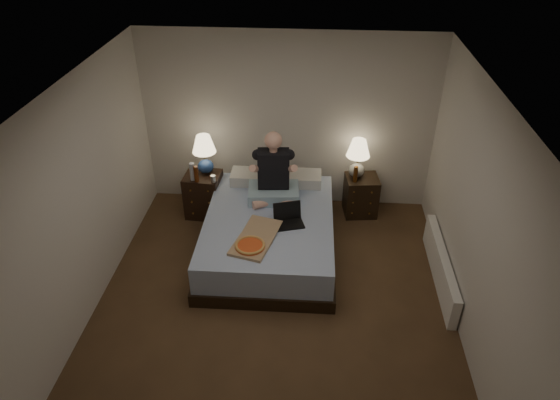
# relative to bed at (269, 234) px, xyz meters

# --- Properties ---
(floor) EXTENTS (4.00, 4.50, 0.00)m
(floor) POSITION_rel_bed_xyz_m (0.14, -1.00, -0.26)
(floor) COLOR brown
(floor) RESTS_ON ground
(ceiling) EXTENTS (4.00, 4.50, 0.00)m
(ceiling) POSITION_rel_bed_xyz_m (0.14, -1.00, 2.24)
(ceiling) COLOR white
(ceiling) RESTS_ON ground
(wall_back) EXTENTS (4.00, 0.00, 2.50)m
(wall_back) POSITION_rel_bed_xyz_m (0.14, 1.25, 0.99)
(wall_back) COLOR beige
(wall_back) RESTS_ON ground
(wall_left) EXTENTS (0.00, 4.50, 2.50)m
(wall_left) POSITION_rel_bed_xyz_m (-1.86, -1.00, 0.99)
(wall_left) COLOR beige
(wall_left) RESTS_ON ground
(wall_right) EXTENTS (0.00, 4.50, 2.50)m
(wall_right) POSITION_rel_bed_xyz_m (2.14, -1.00, 0.99)
(wall_right) COLOR beige
(wall_right) RESTS_ON ground
(bed) EXTENTS (1.61, 2.13, 0.53)m
(bed) POSITION_rel_bed_xyz_m (0.00, 0.00, 0.00)
(bed) COLOR #6181C2
(bed) RESTS_ON floor
(nightstand_left) EXTENTS (0.51, 0.46, 0.63)m
(nightstand_left) POSITION_rel_bed_xyz_m (-1.00, 0.78, 0.05)
(nightstand_left) COLOR black
(nightstand_left) RESTS_ON floor
(nightstand_right) EXTENTS (0.49, 0.45, 0.58)m
(nightstand_right) POSITION_rel_bed_xyz_m (1.21, 0.97, 0.03)
(nightstand_right) COLOR black
(nightstand_right) RESTS_ON floor
(lamp_left) EXTENTS (0.40, 0.40, 0.56)m
(lamp_left) POSITION_rel_bed_xyz_m (-0.96, 0.86, 0.65)
(lamp_left) COLOR navy
(lamp_left) RESTS_ON nightstand_left
(lamp_right) EXTENTS (0.41, 0.41, 0.56)m
(lamp_right) POSITION_rel_bed_xyz_m (1.12, 1.01, 0.59)
(lamp_right) COLOR gray
(lamp_right) RESTS_ON nightstand_right
(water_bottle) EXTENTS (0.07, 0.07, 0.25)m
(water_bottle) POSITION_rel_bed_xyz_m (-1.10, 0.65, 0.49)
(water_bottle) COLOR silver
(water_bottle) RESTS_ON nightstand_left
(soda_can) EXTENTS (0.07, 0.07, 0.10)m
(soda_can) POSITION_rel_bed_xyz_m (-0.81, 0.62, 0.42)
(soda_can) COLOR silver
(soda_can) RESTS_ON nightstand_left
(beer_bottle_left) EXTENTS (0.06, 0.06, 0.23)m
(beer_bottle_left) POSITION_rel_bed_xyz_m (-1.04, 0.61, 0.48)
(beer_bottle_left) COLOR #54250C
(beer_bottle_left) RESTS_ON nightstand_left
(beer_bottle_right) EXTENTS (0.06, 0.06, 0.23)m
(beer_bottle_right) POSITION_rel_bed_xyz_m (1.10, 0.87, 0.43)
(beer_bottle_right) COLOR #4E270B
(beer_bottle_right) RESTS_ON nightstand_right
(person) EXTENTS (0.70, 0.57, 0.93)m
(person) POSITION_rel_bed_xyz_m (0.02, 0.43, 0.73)
(person) COLOR black
(person) RESTS_ON bed
(laptop) EXTENTS (0.41, 0.37, 0.24)m
(laptop) POSITION_rel_bed_xyz_m (0.26, -0.14, 0.38)
(laptop) COLOR black
(laptop) RESTS_ON bed
(pizza_box) EXTENTS (0.58, 0.84, 0.08)m
(pizza_box) POSITION_rel_bed_xyz_m (-0.15, -0.65, 0.30)
(pizza_box) COLOR tan
(pizza_box) RESTS_ON bed
(radiator) EXTENTS (0.10, 1.60, 0.40)m
(radiator) POSITION_rel_bed_xyz_m (2.07, -0.41, -0.06)
(radiator) COLOR white
(radiator) RESTS_ON floor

